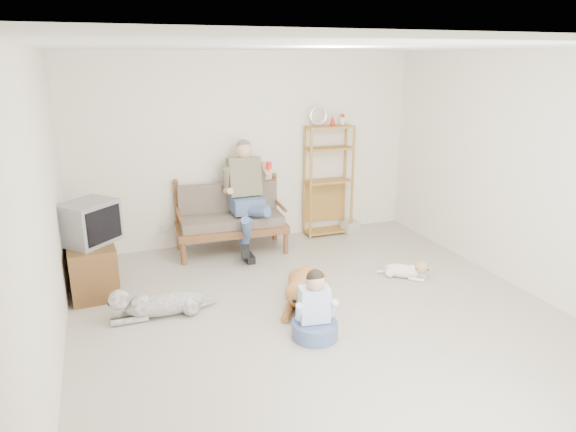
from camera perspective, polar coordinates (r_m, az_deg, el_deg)
name	(u,v)px	position (r m, az deg, el deg)	size (l,w,h in m)	color
floor	(325,322)	(5.41, 4.18, -11.71)	(5.50, 5.50, 0.00)	beige
ceiling	(332,47)	(4.73, 4.93, 18.23)	(5.50, 5.50, 0.00)	white
wall_back	(248,149)	(7.43, -4.43, 7.40)	(5.00, 5.00, 0.00)	silver
wall_front	(572,337)	(2.82, 29.03, -11.72)	(5.00, 5.00, 0.00)	silver
wall_left	(40,224)	(4.50, -25.80, -0.84)	(5.50, 5.50, 0.00)	silver
wall_right	(533,176)	(6.34, 25.57, 4.06)	(5.50, 5.50, 0.00)	silver
loveseat	(230,217)	(7.18, -6.47, -0.10)	(1.54, 0.80, 0.95)	brown
man	(248,204)	(6.96, -4.52, 1.34)	(0.59, 0.84, 1.36)	slate
etagere	(328,180)	(7.74, 4.49, 4.05)	(0.74, 0.32, 1.95)	#A97C35
book_stack	(351,227)	(8.06, 6.99, -1.20)	(0.25, 0.18, 0.16)	beige
tv_stand	(92,266)	(6.38, -20.99, -5.24)	(0.56, 0.93, 0.60)	brown
crt_tv	(89,222)	(6.17, -21.23, -0.67)	(0.73, 0.73, 0.48)	slate
wall_outlet	(165,229)	(7.43, -13.50, -1.38)	(0.12, 0.02, 0.08)	silver
golden_retriever	(302,288)	(5.74, 1.57, -7.98)	(0.79, 1.23, 0.41)	#B37D3E
shaggy_dog	(155,304)	(5.62, -14.57, -9.42)	(1.20, 0.29, 0.35)	white
terrier	(408,270)	(6.52, 13.15, -5.87)	(0.53, 0.49, 0.25)	white
child	(315,313)	(5.03, 3.00, -10.75)	(0.45, 0.45, 0.71)	slate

